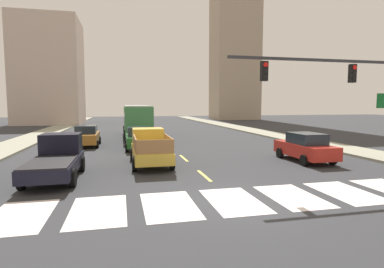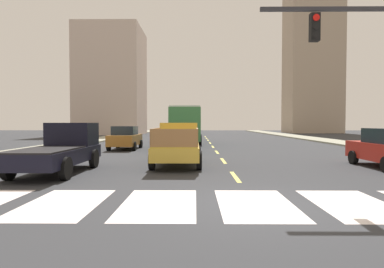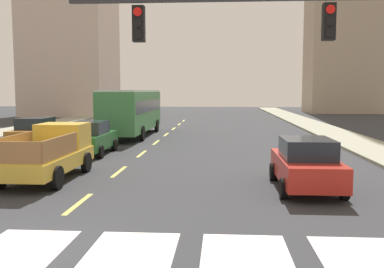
{
  "view_description": "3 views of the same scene",
  "coord_description": "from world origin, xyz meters",
  "px_view_note": "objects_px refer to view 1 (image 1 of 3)",
  "views": [
    {
      "loc": [
        -3.86,
        -10.16,
        3.43
      ],
      "look_at": [
        2.22,
        16.29,
        0.82
      ],
      "focal_mm": 28.92,
      "sensor_mm": 36.0,
      "label": 1
    },
    {
      "loc": [
        -1.45,
        -7.8,
        1.95
      ],
      "look_at": [
        -1.6,
        7.65,
        1.43
      ],
      "focal_mm": 30.6,
      "sensor_mm": 36.0,
      "label": 2
    },
    {
      "loc": [
        4.14,
        -8.06,
        3.28
      ],
      "look_at": [
        2.65,
        13.72,
        1.08
      ],
      "focal_mm": 40.44,
      "sensor_mm": 36.0,
      "label": 3
    }
  ],
  "objects_px": {
    "pickup_stakebed": "(150,147)",
    "sedan_far": "(305,147)",
    "sedan_mid": "(87,136)",
    "traffic_signal_gantry": "(375,86)",
    "pickup_dark": "(57,158)",
    "sedan_near_right": "(138,138)",
    "city_bus": "(137,118)"
  },
  "relations": [
    {
      "from": "pickup_stakebed",
      "to": "sedan_far",
      "type": "relative_size",
      "value": 1.18
    },
    {
      "from": "sedan_mid",
      "to": "traffic_signal_gantry",
      "type": "height_order",
      "value": "traffic_signal_gantry"
    },
    {
      "from": "sedan_far",
      "to": "pickup_dark",
      "type": "bearing_deg",
      "value": -174.76
    },
    {
      "from": "pickup_dark",
      "to": "sedan_near_right",
      "type": "distance_m",
      "value": 9.36
    },
    {
      "from": "city_bus",
      "to": "sedan_far",
      "type": "height_order",
      "value": "city_bus"
    },
    {
      "from": "pickup_stakebed",
      "to": "city_bus",
      "type": "bearing_deg",
      "value": 89.39
    },
    {
      "from": "traffic_signal_gantry",
      "to": "pickup_dark",
      "type": "bearing_deg",
      "value": 168.36
    },
    {
      "from": "sedan_mid",
      "to": "pickup_stakebed",
      "type": "bearing_deg",
      "value": -62.43
    },
    {
      "from": "sedan_near_right",
      "to": "sedan_mid",
      "type": "xyz_separation_m",
      "value": [
        -4.03,
        2.73,
        0.0
      ]
    },
    {
      "from": "pickup_dark",
      "to": "city_bus",
      "type": "height_order",
      "value": "city_bus"
    },
    {
      "from": "sedan_far",
      "to": "sedan_mid",
      "type": "bearing_deg",
      "value": 144.45
    },
    {
      "from": "sedan_mid",
      "to": "traffic_signal_gantry",
      "type": "xyz_separation_m",
      "value": [
        14.5,
        -14.11,
        3.42
      ]
    },
    {
      "from": "pickup_stakebed",
      "to": "sedan_near_right",
      "type": "xyz_separation_m",
      "value": [
        -0.33,
        5.93,
        -0.08
      ]
    },
    {
      "from": "city_bus",
      "to": "sedan_far",
      "type": "xyz_separation_m",
      "value": [
        9.22,
        -16.38,
        -1.09
      ]
    },
    {
      "from": "pickup_stakebed",
      "to": "sedan_near_right",
      "type": "height_order",
      "value": "pickup_stakebed"
    },
    {
      "from": "pickup_stakebed",
      "to": "sedan_near_right",
      "type": "bearing_deg",
      "value": 92.58
    },
    {
      "from": "pickup_dark",
      "to": "sedan_near_right",
      "type": "height_order",
      "value": "pickup_dark"
    },
    {
      "from": "sedan_near_right",
      "to": "traffic_signal_gantry",
      "type": "height_order",
      "value": "traffic_signal_gantry"
    },
    {
      "from": "sedan_near_right",
      "to": "sedan_far",
      "type": "height_order",
      "value": "same"
    },
    {
      "from": "pickup_stakebed",
      "to": "sedan_mid",
      "type": "bearing_deg",
      "value": 116.13
    },
    {
      "from": "pickup_dark",
      "to": "traffic_signal_gantry",
      "type": "distance_m",
      "value": 15.38
    },
    {
      "from": "sedan_far",
      "to": "pickup_stakebed",
      "type": "bearing_deg",
      "value": 172.4
    },
    {
      "from": "sedan_near_right",
      "to": "traffic_signal_gantry",
      "type": "relative_size",
      "value": 0.4
    },
    {
      "from": "sedan_near_right",
      "to": "sedan_mid",
      "type": "distance_m",
      "value": 4.87
    },
    {
      "from": "pickup_dark",
      "to": "sedan_far",
      "type": "relative_size",
      "value": 1.18
    },
    {
      "from": "city_bus",
      "to": "sedan_near_right",
      "type": "bearing_deg",
      "value": -90.35
    },
    {
      "from": "pickup_stakebed",
      "to": "city_bus",
      "type": "xyz_separation_m",
      "value": [
        -0.0,
        14.99,
        1.02
      ]
    },
    {
      "from": "pickup_dark",
      "to": "sedan_near_right",
      "type": "relative_size",
      "value": 1.18
    },
    {
      "from": "sedan_near_right",
      "to": "traffic_signal_gantry",
      "type": "distance_m",
      "value": 15.83
    },
    {
      "from": "pickup_stakebed",
      "to": "sedan_mid",
      "type": "distance_m",
      "value": 9.7
    },
    {
      "from": "pickup_stakebed",
      "to": "pickup_dark",
      "type": "xyz_separation_m",
      "value": [
        -4.57,
        -2.42,
        -0.02
      ]
    },
    {
      "from": "pickup_dark",
      "to": "traffic_signal_gantry",
      "type": "bearing_deg",
      "value": -9.01
    }
  ]
}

